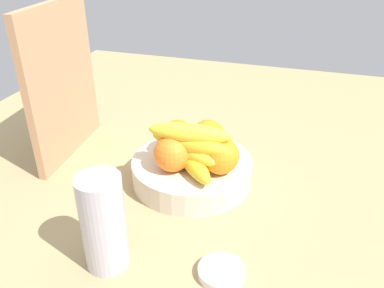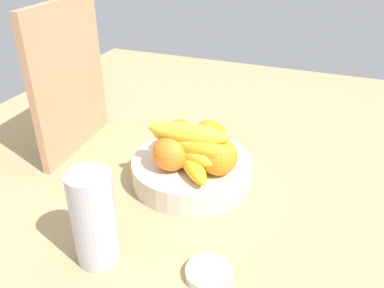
{
  "view_description": "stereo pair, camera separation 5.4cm",
  "coord_description": "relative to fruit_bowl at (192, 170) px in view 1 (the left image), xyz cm",
  "views": [
    {
      "loc": [
        -66.93,
        -24.94,
        50.54
      ],
      "look_at": [
        3.7,
        -2.7,
        9.29
      ],
      "focal_mm": 37.3,
      "sensor_mm": 36.0,
      "label": 1
    },
    {
      "loc": [
        -65.12,
        -30.02,
        50.54
      ],
      "look_at": [
        3.7,
        -2.7,
        9.29
      ],
      "focal_mm": 37.3,
      "sensor_mm": 36.0,
      "label": 2
    }
  ],
  "objects": [
    {
      "name": "ground_plane",
      "position": [
        -3.7,
        2.7,
        -4.15
      ],
      "size": [
        180.0,
        140.0,
        3.0
      ],
      "primitive_type": "cube",
      "color": "tan"
    },
    {
      "name": "fruit_bowl",
      "position": [
        0.0,
        0.0,
        0.0
      ],
      "size": [
        26.35,
        26.35,
        5.29
      ],
      "primitive_type": "cylinder",
      "color": "beige",
      "rests_on": "ground_plane"
    },
    {
      "name": "orange_front_left",
      "position": [
        4.14,
        -2.4,
        6.53
      ],
      "size": [
        7.77,
        7.77,
        7.77
      ],
      "primitive_type": "sphere",
      "color": "orange",
      "rests_on": "fruit_bowl"
    },
    {
      "name": "orange_front_right",
      "position": [
        2.1,
        3.86,
        6.53
      ],
      "size": [
        7.77,
        7.77,
        7.77
      ],
      "primitive_type": "sphere",
      "color": "orange",
      "rests_on": "fruit_bowl"
    },
    {
      "name": "orange_center",
      "position": [
        -4.74,
        2.62,
        6.53
      ],
      "size": [
        7.77,
        7.77,
        7.77
      ],
      "primitive_type": "sphere",
      "color": "orange",
      "rests_on": "fruit_bowl"
    },
    {
      "name": "orange_back_left",
      "position": [
        -2.68,
        -6.84,
        6.53
      ],
      "size": [
        7.77,
        7.77,
        7.77
      ],
      "primitive_type": "sphere",
      "color": "orange",
      "rests_on": "fruit_bowl"
    },
    {
      "name": "banana_bunch",
      "position": [
        -3.64,
        -0.36,
        7.95
      ],
      "size": [
        15.66,
        18.48,
        10.6
      ],
      "color": "yellow",
      "rests_on": "fruit_bowl"
    },
    {
      "name": "cutting_board",
      "position": [
        4.03,
        33.01,
        15.35
      ],
      "size": [
        28.05,
        3.99,
        36.0
      ],
      "primitive_type": "cube",
      "rotation": [
        0.0,
        0.0,
        0.08
      ],
      "color": "tan",
      "rests_on": "ground_plane"
    },
    {
      "name": "thermos_tumbler",
      "position": [
        -27.71,
        6.16,
        5.92
      ],
      "size": [
        7.24,
        7.24,
        17.14
      ],
      "primitive_type": "cylinder",
      "color": "#B4AEBC",
      "rests_on": "ground_plane"
    },
    {
      "name": "jar_lid",
      "position": [
        -24.79,
        -12.83,
        -1.92
      ],
      "size": [
        7.75,
        7.75,
        1.46
      ],
      "primitive_type": "cylinder",
      "color": "white",
      "rests_on": "ground_plane"
    }
  ]
}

